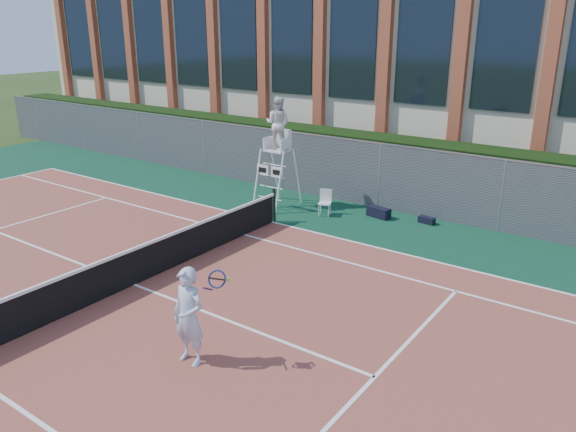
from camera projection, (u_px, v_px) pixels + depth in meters
The scene contains 12 objects.
ground at pixel (134, 286), 13.40m from camera, with size 120.00×120.00×0.00m, color #233814.
apron at pixel (165, 271), 14.17m from camera, with size 36.00×20.00×0.01m, color #0D3D27.
tennis_court at pixel (134, 285), 13.40m from camera, with size 23.77×10.97×0.02m, color brown.
tennis_net at pixel (132, 265), 13.23m from camera, with size 0.10×11.30×1.10m.
fence at pixel (328, 168), 19.83m from camera, with size 40.00×0.06×2.20m, color #595E60, non-canonical shape.
hedge at pixel (345, 162), 20.75m from camera, with size 40.00×1.40×2.20m, color black.
building at pixel (433, 65), 25.89m from camera, with size 45.00×10.60×8.22m.
umpire_chair at pixel (278, 126), 18.45m from camera, with size 1.05×1.61×3.74m.
plastic_chair at pixel (325, 200), 18.23m from camera, with size 0.51×0.51×0.84m.
sports_bag_near at pixel (379, 212), 18.08m from camera, with size 0.77×0.31×0.33m, color black.
sports_bag_far at pixel (427, 220), 17.55m from camera, with size 0.51×0.22×0.20m, color black.
tennis_player at pixel (189, 316), 10.04m from camera, with size 1.03×0.69×1.86m.
Camera 1 is at (10.04, -7.75, 5.93)m, focal length 35.00 mm.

